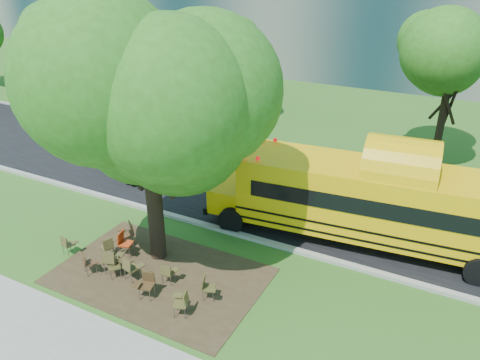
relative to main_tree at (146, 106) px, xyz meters
The scene contains 29 objects.
ground 5.64m from the main_tree, 123.06° to the right, with size 160.00×160.00×0.00m, color #2A571B.
sidewalk 7.82m from the main_tree, 93.05° to the right, with size 60.00×4.00×0.04m, color gray.
dirt_patch 5.73m from the main_tree, 53.07° to the right, with size 7.00×4.50×0.03m, color #382819.
asphalt_road 8.63m from the main_tree, 92.53° to the left, with size 80.00×8.00×0.04m, color black.
kerb_near 6.12m from the main_tree, 96.47° to the left, with size 80.00×0.25×0.14m, color gray.
kerb_far 12.02m from the main_tree, 91.56° to the left, with size 80.00×0.25×0.14m, color gray.
bg_tree_0 17.60m from the main_tree, 134.39° to the left, with size 5.20×5.20×7.18m.
bg_tree_1 24.97m from the main_tree, 144.35° to the left, with size 6.00×6.00×8.40m.
bg_tree_2 16.49m from the main_tree, 108.78° to the left, with size 4.80×4.80×6.62m.
bg_tree_3 15.61m from the main_tree, 60.37° to the left, with size 5.60×5.60×7.84m.
main_tree is the anchor object (origin of this frame).
school_bus 9.25m from the main_tree, 32.48° to the left, with size 12.82×3.98×3.09m.
chair_0 6.12m from the main_tree, 154.34° to the right, with size 0.54×0.45×0.77m.
chair_1 5.68m from the main_tree, 126.87° to the right, with size 0.68×0.53×0.81m.
chair_2 5.32m from the main_tree, 116.81° to the right, with size 0.67×0.75×0.98m.
chair_3 5.41m from the main_tree, 108.97° to the right, with size 0.69×0.54×0.80m.
chair_4 5.30m from the main_tree, 87.58° to the right, with size 0.68×0.54×0.91m.
chair_5 5.54m from the main_tree, 62.84° to the right, with size 0.61×0.64×0.90m.
chair_6 6.08m from the main_tree, 41.01° to the right, with size 0.65×0.58×0.86m.
chair_7 5.94m from the main_tree, 23.53° to the right, with size 0.63×0.57×0.84m.
chair_8 5.41m from the main_tree, 149.60° to the right, with size 0.52×0.67×0.83m.
chair_9 5.24m from the main_tree, behind, with size 0.80×0.64×0.94m.
chair_10 5.18m from the main_tree, 154.85° to the right, with size 0.68×0.65×0.96m.
chair_11 5.42m from the main_tree, 42.42° to the right, with size 0.51×0.51×0.77m.
black_car 9.42m from the main_tree, 137.55° to the left, with size 1.77×4.39×1.49m, color black.
bg_car_silver 18.36m from the main_tree, 149.57° to the left, with size 1.26×3.62×1.19m, color #AAAAB0.
bg_car_red 13.35m from the main_tree, 134.94° to the left, with size 2.06×4.46×1.24m, color #51160E.
pedestrian_a 21.95m from the main_tree, 141.95° to the left, with size 0.57×0.37×1.56m, color navy.
pedestrian_b 23.40m from the main_tree, 146.93° to the left, with size 0.83×0.65×1.70m, color #896A52.
Camera 1 is at (9.46, -10.73, 9.78)m, focal length 35.00 mm.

